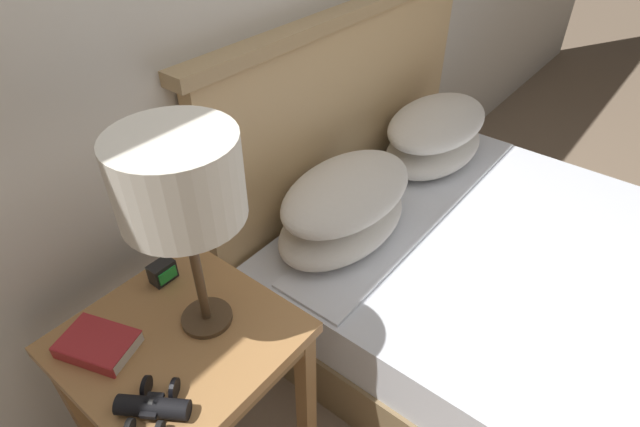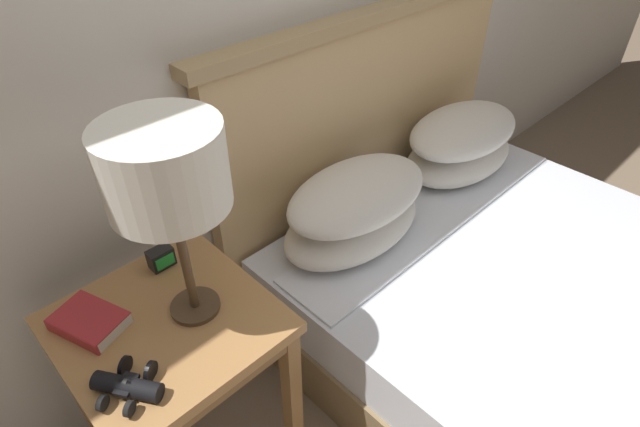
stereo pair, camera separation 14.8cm
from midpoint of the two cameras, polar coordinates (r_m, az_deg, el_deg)
The scene contains 6 objects.
nightstand at distance 1.43m, azimuth -13.70°, elevation -14.45°, with size 0.52×0.52×0.67m.
bed at distance 2.06m, azimuth 24.32°, elevation -8.97°, with size 1.63×1.91×1.17m.
table_lamp at distance 1.09m, azimuth -13.64°, elevation 4.54°, with size 0.27×0.27×0.54m.
book_on_nightstand at distance 1.38m, azimuth -22.15°, elevation -11.52°, with size 0.17×0.21×0.04m.
binoculars_pair at distance 1.22m, azimuth -17.80°, elevation -18.42°, with size 0.16×0.16×0.05m.
alarm_clock at distance 1.48m, azimuth -15.02°, elevation -5.04°, with size 0.07×0.05×0.06m.
Camera 2 is at (-0.90, -0.13, 1.67)m, focal length 28.00 mm.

